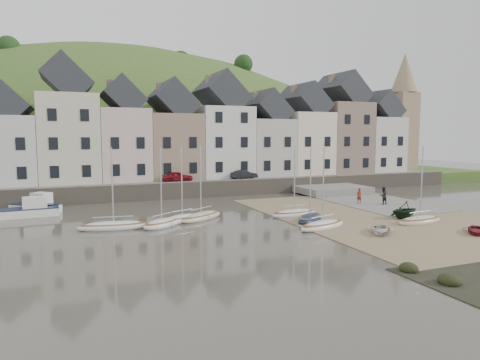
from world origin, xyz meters
name	(u,v)px	position (x,y,z in m)	size (l,w,h in m)	color
ground	(269,226)	(0.00, 0.00, 0.00)	(160.00, 160.00, 0.00)	#464137
quay_land	(173,178)	(0.00, 32.00, 0.75)	(90.00, 30.00, 1.50)	#3A5622
quay_street	(195,180)	(0.00, 20.50, 1.55)	(70.00, 7.00, 0.10)	slate
seawall	(204,189)	(0.00, 17.00, 0.90)	(70.00, 1.20, 1.80)	slate
beach	(384,216)	(11.00, 0.00, 0.03)	(18.00, 26.00, 0.06)	#806D4E
slipway	(363,200)	(15.00, 8.00, 0.06)	(8.00, 18.00, 0.12)	slate
hillside	(119,257)	(-5.00, 60.00, -17.99)	(134.40, 84.00, 84.00)	#3A5622
townhouse_terrace	(200,132)	(1.76, 24.00, 7.32)	(61.05, 8.00, 13.93)	white
church_spire	(403,108)	(34.55, 24.00, 11.06)	(4.00, 4.00, 18.00)	#997F60
sailboat_0	(114,226)	(-11.23, 3.30, 0.26)	(5.46, 2.20, 6.32)	silver
sailboat_1	(162,223)	(-7.71, 2.91, 0.27)	(3.87, 3.37, 6.32)	silver
sailboat_2	(201,216)	(-4.10, 4.51, 0.26)	(4.88, 3.95, 6.32)	beige
sailboat_3	(182,219)	(-5.79, 4.11, 0.27)	(4.06, 2.90, 6.32)	silver
sailboat_4	(294,213)	(3.79, 2.86, 0.26)	(4.52, 1.88, 6.32)	silver
sailboat_5	(310,218)	(3.94, 0.51, 0.27)	(4.03, 3.82, 6.32)	#121F3A
sailboat_6	(323,225)	(3.37, -2.26, 0.26)	(4.82, 2.83, 6.32)	silver
sailboat_7	(420,220)	(11.56, -3.57, 0.26)	(4.55, 1.96, 6.32)	beige
motorboat_0	(27,210)	(-17.61, 11.27, 0.58)	(5.61, 2.12, 1.70)	silver
motorboat_2	(37,205)	(-16.97, 13.59, 0.58)	(4.56, 4.37, 1.70)	silver
rowboat_white	(380,230)	(6.09, -5.46, 0.35)	(1.98, 2.78, 0.58)	beige
rowboat_green	(404,210)	(11.70, -1.69, 0.79)	(2.40, 2.79, 1.47)	black
rowboat_red	(477,230)	(12.40, -8.01, 0.33)	(1.89, 2.65, 0.55)	maroon
person_red	(359,195)	(13.12, 6.24, 0.88)	(0.56, 0.36, 1.52)	maroon
person_dark	(383,196)	(14.83, 4.67, 0.99)	(0.84, 0.66, 1.73)	black
car_left	(178,176)	(-2.36, 19.50, 2.19)	(1.40, 3.47, 1.18)	maroon
car_right	(244,174)	(5.98, 19.50, 2.14)	(1.15, 3.30, 1.09)	black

